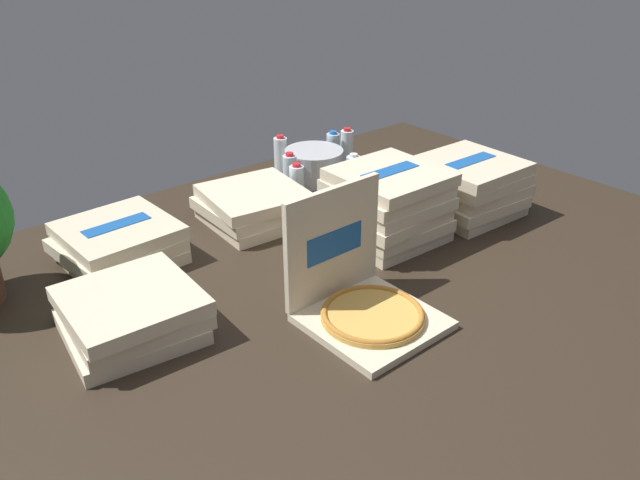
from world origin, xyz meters
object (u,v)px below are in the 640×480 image
object	(u,v)px
water_bottle_4	(333,150)
pizza_stack_right_mid	(131,313)
pizza_stack_center_near	(468,187)
water_bottle_3	(281,155)
water_bottle_0	(353,175)
water_bottle_1	(290,173)
open_pizza_box	(361,296)
ice_bucket	(314,165)
water_bottle_2	(297,185)
pizza_stack_right_far	(118,243)
water_bottle_5	(347,147)
pizza_stack_right_near	(387,205)
pizza_stack_left_near	(254,206)

from	to	relation	value
water_bottle_4	pizza_stack_right_mid	bearing A→B (deg)	-154.82
pizza_stack_center_near	water_bottle_3	distance (m)	0.99
water_bottle_0	water_bottle_1	size ratio (longest dim) A/B	1.00
open_pizza_box	ice_bucket	world-z (taller)	open_pizza_box
pizza_stack_right_mid	ice_bucket	distance (m)	1.42
water_bottle_2	pizza_stack_right_far	bearing A→B (deg)	178.19
pizza_stack_center_near	water_bottle_5	size ratio (longest dim) A/B	2.31
water_bottle_3	water_bottle_1	bearing A→B (deg)	-117.65
open_pizza_box	water_bottle_5	bearing A→B (deg)	49.23
water_bottle_1	water_bottle_4	world-z (taller)	same
water_bottle_4	pizza_stack_center_near	bearing A→B (deg)	-83.77
pizza_stack_right_near	water_bottle_2	bearing A→B (deg)	97.35
water_bottle_0	water_bottle_5	xyz separation A→B (m)	(0.24, 0.31, 0.00)
pizza_stack_right_far	pizza_stack_right_near	bearing A→B (deg)	-30.08
pizza_stack_right_far	pizza_stack_center_near	xyz separation A→B (m)	(1.38, -0.59, 0.05)
water_bottle_1	water_bottle_5	distance (m)	0.47
pizza_stack_left_near	water_bottle_5	distance (m)	0.82
open_pizza_box	water_bottle_4	size ratio (longest dim) A/B	2.14
open_pizza_box	water_bottle_1	distance (m)	1.10
ice_bucket	water_bottle_0	size ratio (longest dim) A/B	1.48
pizza_stack_left_near	water_bottle_3	distance (m)	0.59
open_pizza_box	water_bottle_1	bearing A→B (deg)	64.22
open_pizza_box	water_bottle_5	size ratio (longest dim) A/B	2.14
water_bottle_4	pizza_stack_right_near	bearing A→B (deg)	-116.24
pizza_stack_right_far	water_bottle_1	xyz separation A→B (m)	(0.92, 0.10, 0.02)
pizza_stack_right_mid	water_bottle_4	world-z (taller)	water_bottle_4
pizza_stack_right_far	water_bottle_2	bearing A→B (deg)	-1.81
open_pizza_box	ice_bucket	distance (m)	1.23
water_bottle_1	water_bottle_3	distance (m)	0.27
open_pizza_box	pizza_stack_center_near	size ratio (longest dim) A/B	0.93
water_bottle_1	pizza_stack_center_near	bearing A→B (deg)	-56.47
pizza_stack_center_near	water_bottle_1	xyz separation A→B (m)	(-0.46, 0.70, -0.03)
pizza_stack_right_mid	water_bottle_3	distance (m)	1.46
pizza_stack_right_mid	pizza_stack_center_near	world-z (taller)	pizza_stack_center_near
water_bottle_1	ice_bucket	bearing A→B (deg)	13.29
water_bottle_0	pizza_stack_left_near	bearing A→B (deg)	174.60
water_bottle_1	pizza_stack_right_far	bearing A→B (deg)	-173.61
pizza_stack_left_near	water_bottle_0	xyz separation A→B (m)	(0.54, -0.05, 0.02)
pizza_stack_left_near	water_bottle_5	world-z (taller)	water_bottle_5
open_pizza_box	water_bottle_2	distance (m)	0.95
pizza_stack_right_mid	pizza_stack_right_far	distance (m)	0.51
ice_bucket	water_bottle_2	world-z (taller)	water_bottle_2
water_bottle_0	water_bottle_5	size ratio (longest dim) A/B	1.00
open_pizza_box	pizza_stack_right_near	bearing A→B (deg)	36.12
water_bottle_1	water_bottle_2	size ratio (longest dim) A/B	1.00
ice_bucket	pizza_stack_center_near	bearing A→B (deg)	-69.70
open_pizza_box	ice_bucket	size ratio (longest dim) A/B	1.45
water_bottle_2	water_bottle_5	size ratio (longest dim) A/B	1.00
pizza_stack_left_near	pizza_stack_right_mid	bearing A→B (deg)	-151.39
pizza_stack_right_far	water_bottle_0	xyz separation A→B (m)	(1.14, -0.10, 0.02)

